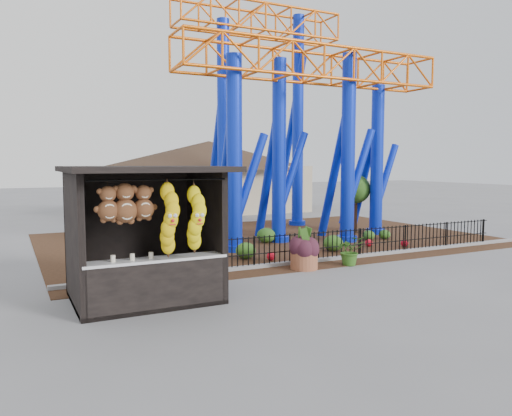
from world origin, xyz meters
name	(u,v)px	position (x,y,z in m)	size (l,w,h in m)	color
ground	(280,295)	(0.00, 0.00, 0.00)	(120.00, 120.00, 0.00)	slate
mulch_bed	(269,239)	(4.00, 8.00, 0.01)	(18.00, 12.00, 0.02)	#331E11
curb	(341,258)	(4.00, 3.00, 0.06)	(18.00, 0.18, 0.12)	gray
prize_booth	(146,236)	(-3.02, 0.89, 1.54)	(3.50, 3.40, 3.12)	black
picket_fence	(363,243)	(4.90, 3.00, 0.50)	(12.20, 0.06, 1.00)	black
roller_coaster	(290,86)	(5.12, 8.23, 6.44)	(11.00, 6.37, 10.82)	#0B26C7
terracotta_planter	(304,260)	(2.13, 2.30, 0.27)	(0.82, 0.82, 0.54)	#9B5538
planter_foliage	(304,241)	(2.13, 2.30, 0.86)	(0.70, 0.70, 0.64)	#341520
potted_plant	(350,250)	(3.72, 2.13, 0.47)	(0.84, 0.73, 0.94)	#2F5F1C
landscaping	(305,241)	(4.13, 5.41, 0.28)	(7.63, 3.82, 0.59)	#2B5318
pavilion	(209,165)	(6.00, 20.00, 3.07)	(15.00, 15.00, 4.80)	#BFAD8C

